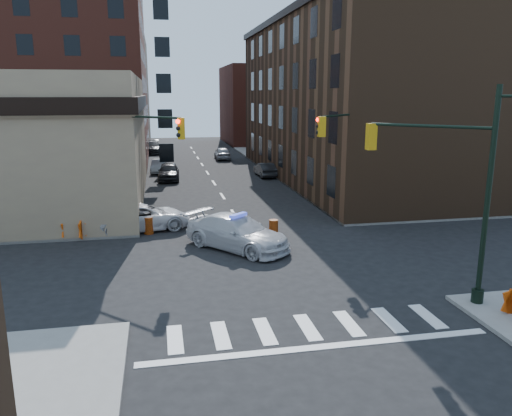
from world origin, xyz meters
name	(u,v)px	position (x,y,z in m)	size (l,w,h in m)	color
ground	(266,263)	(0.00, 0.00, 0.00)	(140.00, 140.00, 0.00)	black
sidewalk_ne	(397,160)	(23.00, 32.75, 0.07)	(34.00, 54.50, 0.15)	gray
apartment_block	(29,55)	(-18.50, 40.00, 12.00)	(25.00, 25.00, 24.00)	#5E281D
commercial_row_ne	(352,103)	(13.00, 22.50, 7.00)	(14.00, 34.00, 14.00)	#452D1B
filler_nw	(83,92)	(-16.00, 62.00, 8.00)	(20.00, 18.00, 16.00)	brown
filler_ne	(275,105)	(14.00, 58.00, 6.00)	(16.00, 16.00, 12.00)	#5E281D
signal_pole_se	(457,183)	(6.04, -5.52, 4.61)	(5.40, 5.27, 8.00)	black
signal_pole_nw	(138,160)	(-5.85, 5.34, 4.34)	(3.58, 3.67, 8.00)	black
signal_pole_ne	(345,155)	(5.84, 5.35, 4.34)	(3.67, 3.58, 8.00)	black
tree_ne_near	(285,139)	(7.50, 26.00, 3.49)	(3.00, 3.00, 4.85)	black
tree_ne_far	(267,132)	(7.50, 34.00, 3.49)	(3.00, 3.00, 4.85)	black
police_car	(237,233)	(-0.97, 2.49, 0.86)	(2.40, 5.92, 1.72)	silver
pickup	(143,217)	(-5.80, 7.16, 0.76)	(2.53, 5.49, 1.53)	silver
parked_car_wnear	(169,172)	(-3.92, 24.28, 0.80)	(1.89, 4.71, 1.60)	black
parked_car_wfar	(159,166)	(-4.75, 28.94, 0.66)	(1.40, 4.01, 1.32)	#96999E
parked_car_wdeep	(153,147)	(-5.50, 45.98, 0.81)	(2.28, 5.61, 1.63)	black
parked_car_enear	(265,170)	(5.23, 24.55, 0.67)	(1.42, 4.09, 1.35)	black
parked_car_efar	(222,153)	(2.85, 38.21, 0.75)	(1.78, 4.43, 1.51)	#9B9DA4
pedestrian_a	(73,217)	(-9.68, 7.11, 0.95)	(0.58, 0.38, 1.60)	black
pedestrian_b	(73,209)	(-10.01, 9.30, 0.98)	(0.80, 0.62, 1.65)	black
pedestrian_c	(59,220)	(-10.25, 6.00, 1.08)	(1.10, 0.46, 1.87)	#1D222B
barrel_road	(274,228)	(1.41, 4.47, 0.46)	(0.51, 0.51, 0.92)	#CF3C09
barrel_bank	(149,225)	(-5.50, 6.20, 0.49)	(0.55, 0.55, 0.99)	#E93B0A
barricade_nw_a	(79,228)	(-9.23, 5.96, 0.61)	(1.22, 0.61, 0.91)	red
barricade_nw_b	(74,229)	(-9.49, 5.70, 0.62)	(1.25, 0.62, 0.93)	orange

